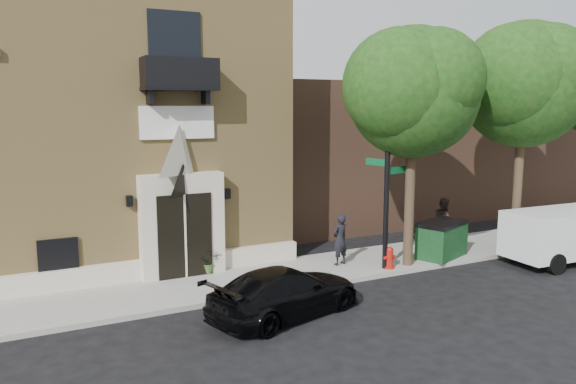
% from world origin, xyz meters
% --- Properties ---
extents(ground, '(120.00, 120.00, 0.00)m').
position_xyz_m(ground, '(0.00, 0.00, 0.00)').
color(ground, black).
rests_on(ground, ground).
extents(sidewalk, '(42.00, 3.00, 0.15)m').
position_xyz_m(sidewalk, '(1.00, 1.50, 0.07)').
color(sidewalk, gray).
rests_on(sidewalk, ground).
extents(church, '(12.20, 11.01, 9.30)m').
position_xyz_m(church, '(-2.99, 7.95, 4.63)').
color(church, tan).
rests_on(church, ground).
extents(neighbour_building, '(18.00, 8.00, 6.40)m').
position_xyz_m(neighbour_building, '(12.00, 9.00, 3.20)').
color(neighbour_building, brown).
rests_on(neighbour_building, ground).
extents(street_tree_left, '(4.97, 4.38, 7.77)m').
position_xyz_m(street_tree_left, '(6.03, 0.35, 5.87)').
color(street_tree_left, '#38281C').
rests_on(street_tree_left, sidewalk).
extents(street_tree_mid, '(5.21, 4.64, 8.25)m').
position_xyz_m(street_tree_mid, '(11.03, 0.35, 6.20)').
color(street_tree_mid, '#38281C').
rests_on(street_tree_mid, sidewalk).
extents(black_sedan, '(4.75, 2.93, 1.29)m').
position_xyz_m(black_sedan, '(0.48, -1.48, 0.64)').
color(black_sedan, black).
rests_on(black_sedan, ground).
extents(cargo_van, '(4.68, 2.13, 1.87)m').
position_xyz_m(cargo_van, '(11.58, -1.42, 1.04)').
color(cargo_van, white).
rests_on(cargo_van, ground).
extents(street_sign, '(1.10, 0.96, 6.18)m').
position_xyz_m(street_sign, '(5.08, 0.48, 3.26)').
color(street_sign, black).
rests_on(street_sign, sidewalk).
extents(fire_hydrant, '(0.41, 0.33, 0.73)m').
position_xyz_m(fire_hydrant, '(5.19, 0.37, 0.51)').
color(fire_hydrant, '#A4150E').
rests_on(fire_hydrant, sidewalk).
extents(dumpster, '(2.20, 1.73, 1.27)m').
position_xyz_m(dumpster, '(7.69, 0.70, 0.79)').
color(dumpster, '#0F3717').
rests_on(dumpster, sidewalk).
extents(planter, '(0.68, 0.59, 0.73)m').
position_xyz_m(planter, '(-0.24, 2.58, 0.51)').
color(planter, '#41622F').
rests_on(planter, sidewalk).
extents(pedestrian_near, '(0.70, 0.55, 1.70)m').
position_xyz_m(pedestrian_near, '(3.98, 1.48, 1.00)').
color(pedestrian_near, black).
rests_on(pedestrian_near, sidewalk).
extents(pedestrian_far, '(0.95, 1.07, 1.83)m').
position_xyz_m(pedestrian_far, '(8.90, 1.94, 1.06)').
color(pedestrian_far, '#2C211C').
rests_on(pedestrian_far, sidewalk).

